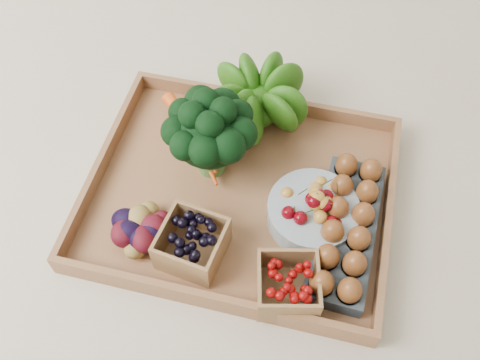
% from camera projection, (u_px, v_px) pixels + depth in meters
% --- Properties ---
extents(ground, '(4.00, 4.00, 0.00)m').
position_uv_depth(ground, '(240.00, 198.00, 1.01)').
color(ground, beige).
rests_on(ground, ground).
extents(tray, '(0.55, 0.45, 0.01)m').
position_uv_depth(tray, '(240.00, 196.00, 1.00)').
color(tray, '#94633E').
rests_on(tray, ground).
extents(carrots, '(0.18, 0.13, 0.04)m').
position_uv_depth(carrots, '(195.00, 135.00, 1.05)').
color(carrots, '#EA5315').
rests_on(carrots, tray).
extents(lettuce, '(0.14, 0.14, 0.14)m').
position_uv_depth(lettuce, '(256.00, 96.00, 1.04)').
color(lettuce, '#0E470B').
rests_on(lettuce, tray).
extents(broccoli, '(0.17, 0.17, 0.13)m').
position_uv_depth(broccoli, '(210.00, 146.00, 0.97)').
color(broccoli, black).
rests_on(broccoli, tray).
extents(cherry_bowl, '(0.16, 0.16, 0.04)m').
position_uv_depth(cherry_bowl, '(313.00, 213.00, 0.95)').
color(cherry_bowl, '#8C9EA5').
rests_on(cherry_bowl, tray).
extents(egg_carton, '(0.11, 0.29, 0.03)m').
position_uv_depth(egg_carton, '(345.00, 231.00, 0.93)').
color(egg_carton, '#364045').
rests_on(egg_carton, tray).
extents(potatoes, '(0.13, 0.13, 0.08)m').
position_uv_depth(potatoes, '(141.00, 228.00, 0.91)').
color(potatoes, '#400A13').
rests_on(potatoes, tray).
extents(punnet_blackberry, '(0.12, 0.12, 0.07)m').
position_uv_depth(punnet_blackberry, '(192.00, 244.00, 0.90)').
color(punnet_blackberry, black).
rests_on(punnet_blackberry, tray).
extents(punnet_raspberry, '(0.12, 0.12, 0.07)m').
position_uv_depth(punnet_raspberry, '(288.00, 285.00, 0.86)').
color(punnet_raspberry, '#6D0504').
rests_on(punnet_raspberry, tray).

